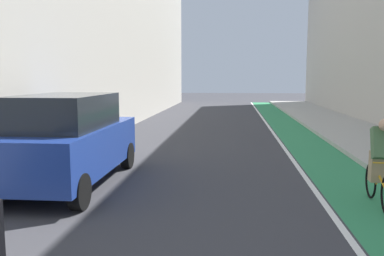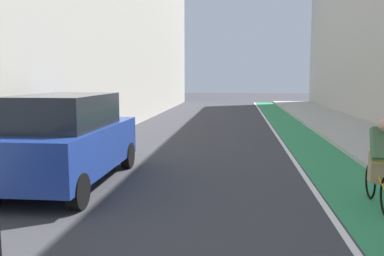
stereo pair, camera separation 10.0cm
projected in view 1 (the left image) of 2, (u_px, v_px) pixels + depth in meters
ground_plane at (218, 138)px, 15.76m from camera, size 90.35×90.35×0.00m
bike_lane_paint at (293, 132)px, 17.41m from camera, size 1.60×41.07×0.00m
lane_divider_stripe at (272, 131)px, 17.50m from camera, size 0.12×41.07×0.00m
sidewalk_right at (351, 131)px, 17.16m from camera, size 3.25×41.07×0.14m
parked_suv_blue at (69, 139)px, 8.71m from camera, size 1.90×4.46×1.98m
cyclist_mid at (380, 160)px, 7.28m from camera, size 0.48×1.74×1.63m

